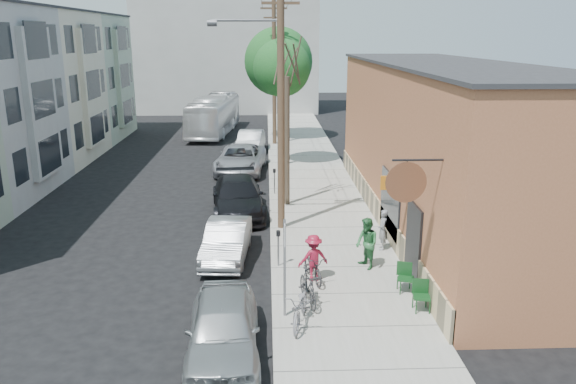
{
  "coord_description": "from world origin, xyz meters",
  "views": [
    {
      "loc": [
        1.91,
        -17.33,
        7.64
      ],
      "look_at": [
        2.74,
        4.52,
        1.5
      ],
      "focal_mm": 35.0,
      "sensor_mm": 36.0,
      "label": 1
    }
  ],
  "objects_px": {
    "car_0": "(223,328)",
    "car_1": "(227,241)",
    "patio_chair_a": "(422,296)",
    "patron_grey": "(383,230)",
    "sign_post": "(285,259)",
    "parking_meter_near": "(278,242)",
    "patron_green": "(367,244)",
    "car_2": "(238,197)",
    "parked_bike_b": "(301,307)",
    "patio_chair_b": "(406,278)",
    "bus": "(214,115)",
    "parking_meter_far": "(274,177)",
    "car_4": "(250,142)",
    "tree_leafy_mid": "(282,68)",
    "parked_bike_a": "(308,287)",
    "cyclist": "(313,258)",
    "car_3": "(240,159)",
    "tree_leafy_far": "(278,62)",
    "tree_bare": "(287,142)",
    "utility_pole_near": "(279,96)"
  },
  "relations": [
    {
      "from": "parking_meter_far",
      "to": "utility_pole_near",
      "type": "bearing_deg",
      "value": -88.38
    },
    {
      "from": "parking_meter_far",
      "to": "patron_grey",
      "type": "relative_size",
      "value": 0.83
    },
    {
      "from": "car_4",
      "to": "parking_meter_near",
      "type": "bearing_deg",
      "value": -80.48
    },
    {
      "from": "parked_bike_a",
      "to": "patron_green",
      "type": "bearing_deg",
      "value": 37.68
    },
    {
      "from": "car_2",
      "to": "car_4",
      "type": "relative_size",
      "value": 1.19
    },
    {
      "from": "sign_post",
      "to": "tree_leafy_far",
      "type": "height_order",
      "value": "tree_leafy_far"
    },
    {
      "from": "patio_chair_a",
      "to": "car_0",
      "type": "xyz_separation_m",
      "value": [
        -5.4,
        -1.82,
        0.15
      ]
    },
    {
      "from": "patio_chair_a",
      "to": "parked_bike_a",
      "type": "distance_m",
      "value": 3.21
    },
    {
      "from": "patio_chair_b",
      "to": "car_0",
      "type": "bearing_deg",
      "value": -130.1
    },
    {
      "from": "tree_bare",
      "to": "cyclist",
      "type": "distance_m",
      "value": 8.66
    },
    {
      "from": "car_2",
      "to": "tree_leafy_mid",
      "type": "bearing_deg",
      "value": 70.82
    },
    {
      "from": "patron_grey",
      "to": "car_1",
      "type": "relative_size",
      "value": 0.37
    },
    {
      "from": "parking_meter_near",
      "to": "car_0",
      "type": "distance_m",
      "value": 5.39
    },
    {
      "from": "patron_green",
      "to": "bus",
      "type": "xyz_separation_m",
      "value": [
        -7.44,
        27.62,
        0.48
      ]
    },
    {
      "from": "patron_grey",
      "to": "parked_bike_b",
      "type": "bearing_deg",
      "value": -25.53
    },
    {
      "from": "patio_chair_a",
      "to": "cyclist",
      "type": "height_order",
      "value": "cyclist"
    },
    {
      "from": "parking_meter_far",
      "to": "car_4",
      "type": "relative_size",
      "value": 0.28
    },
    {
      "from": "car_2",
      "to": "car_4",
      "type": "bearing_deg",
      "value": 83.73
    },
    {
      "from": "car_2",
      "to": "tree_leafy_far",
      "type": "bearing_deg",
      "value": 77.67
    },
    {
      "from": "car_0",
      "to": "car_1",
      "type": "relative_size",
      "value": 1.08
    },
    {
      "from": "utility_pole_near",
      "to": "car_0",
      "type": "relative_size",
      "value": 2.3
    },
    {
      "from": "patron_green",
      "to": "car_2",
      "type": "height_order",
      "value": "patron_green"
    },
    {
      "from": "cyclist",
      "to": "bus",
      "type": "xyz_separation_m",
      "value": [
        -5.61,
        28.52,
        0.59
      ]
    },
    {
      "from": "patio_chair_b",
      "to": "cyclist",
      "type": "xyz_separation_m",
      "value": [
        -2.71,
        0.93,
        0.32
      ]
    },
    {
      "from": "patio_chair_b",
      "to": "bus",
      "type": "bearing_deg",
      "value": 125.5
    },
    {
      "from": "tree_leafy_mid",
      "to": "parked_bike_a",
      "type": "distance_m",
      "value": 18.7
    },
    {
      "from": "patron_green",
      "to": "cyclist",
      "type": "distance_m",
      "value": 2.05
    },
    {
      "from": "patron_green",
      "to": "car_2",
      "type": "relative_size",
      "value": 0.32
    },
    {
      "from": "sign_post",
      "to": "parked_bike_b",
      "type": "xyz_separation_m",
      "value": [
        0.41,
        -0.49,
        -1.19
      ]
    },
    {
      "from": "patio_chair_a",
      "to": "patron_grey",
      "type": "height_order",
      "value": "patron_grey"
    },
    {
      "from": "sign_post",
      "to": "parked_bike_b",
      "type": "relative_size",
      "value": 1.51
    },
    {
      "from": "patio_chair_a",
      "to": "parked_bike_b",
      "type": "bearing_deg",
      "value": -160.66
    },
    {
      "from": "parked_bike_b",
      "to": "car_2",
      "type": "relative_size",
      "value": 0.35
    },
    {
      "from": "parked_bike_a",
      "to": "car_0",
      "type": "relative_size",
      "value": 0.38
    },
    {
      "from": "tree_bare",
      "to": "tree_leafy_far",
      "type": "relative_size",
      "value": 0.71
    },
    {
      "from": "patio_chair_a",
      "to": "car_0",
      "type": "height_order",
      "value": "car_0"
    },
    {
      "from": "sign_post",
      "to": "tree_leafy_mid",
      "type": "distance_m",
      "value": 19.13
    },
    {
      "from": "patio_chair_b",
      "to": "sign_post",
      "type": "bearing_deg",
      "value": -140.09
    },
    {
      "from": "patron_green",
      "to": "car_2",
      "type": "distance_m",
      "value": 7.98
    },
    {
      "from": "parked_bike_b",
      "to": "car_1",
      "type": "xyz_separation_m",
      "value": [
        -2.31,
        5.04,
        0.03
      ]
    },
    {
      "from": "bus",
      "to": "patron_grey",
      "type": "bearing_deg",
      "value": -66.64
    },
    {
      "from": "sign_post",
      "to": "parking_meter_near",
      "type": "xyz_separation_m",
      "value": [
        -0.1,
        3.49,
        -0.85
      ]
    },
    {
      "from": "tree_leafy_far",
      "to": "car_2",
      "type": "bearing_deg",
      "value": -96.95
    },
    {
      "from": "parking_meter_near",
      "to": "parking_meter_far",
      "type": "height_order",
      "value": "same"
    },
    {
      "from": "parking_meter_far",
      "to": "patio_chair_a",
      "type": "distance_m",
      "value": 12.87
    },
    {
      "from": "sign_post",
      "to": "patron_grey",
      "type": "xyz_separation_m",
      "value": [
        3.68,
        4.85,
        -0.94
      ]
    },
    {
      "from": "tree_leafy_far",
      "to": "patio_chair_b",
      "type": "relative_size",
      "value": 9.19
    },
    {
      "from": "parking_meter_near",
      "to": "tree_leafy_mid",
      "type": "xyz_separation_m",
      "value": [
        0.55,
        15.22,
        4.81
      ]
    },
    {
      "from": "parking_meter_near",
      "to": "car_3",
      "type": "bearing_deg",
      "value": 97.66
    },
    {
      "from": "tree_leafy_far",
      "to": "car_1",
      "type": "relative_size",
      "value": 2.01
    }
  ]
}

